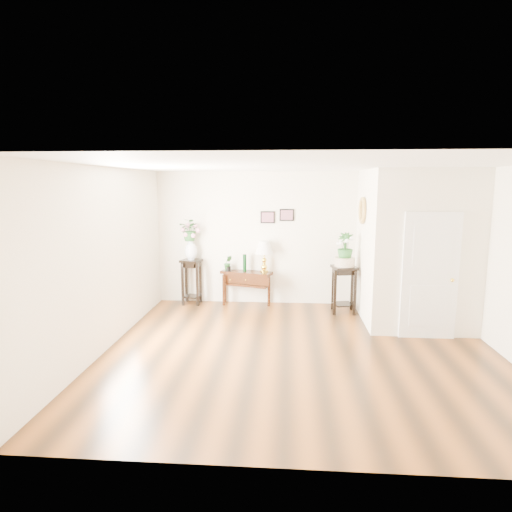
# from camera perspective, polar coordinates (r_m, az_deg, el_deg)

# --- Properties ---
(floor) EXTENTS (6.00, 5.50, 0.02)m
(floor) POSITION_cam_1_polar(r_m,az_deg,el_deg) (6.74, 6.02, -12.59)
(floor) COLOR brown
(floor) RESTS_ON ground
(ceiling) EXTENTS (6.00, 5.50, 0.02)m
(ceiling) POSITION_cam_1_polar(r_m,az_deg,el_deg) (6.25, 6.48, 11.93)
(ceiling) COLOR white
(ceiling) RESTS_ON ground
(wall_back) EXTENTS (6.00, 0.02, 2.80)m
(wall_back) POSITION_cam_1_polar(r_m,az_deg,el_deg) (9.07, 5.67, 2.31)
(wall_back) COLOR white
(wall_back) RESTS_ON ground
(wall_front) EXTENTS (6.00, 0.02, 2.80)m
(wall_front) POSITION_cam_1_polar(r_m,az_deg,el_deg) (3.68, 7.68, -8.49)
(wall_front) COLOR white
(wall_front) RESTS_ON ground
(wall_left) EXTENTS (0.02, 5.50, 2.80)m
(wall_left) POSITION_cam_1_polar(r_m,az_deg,el_deg) (6.92, -19.42, -0.43)
(wall_left) COLOR white
(wall_left) RESTS_ON ground
(partition) EXTENTS (1.80, 1.95, 2.80)m
(partition) POSITION_cam_1_polar(r_m,az_deg,el_deg) (8.42, 20.26, 1.22)
(partition) COLOR white
(partition) RESTS_ON floor
(door) EXTENTS (0.90, 0.05, 2.10)m
(door) POSITION_cam_1_polar(r_m,az_deg,el_deg) (7.54, 22.16, -2.52)
(door) COLOR white
(door) RESTS_ON floor
(art_print_left) EXTENTS (0.30, 0.02, 0.25)m
(art_print_left) POSITION_cam_1_polar(r_m,az_deg,el_deg) (9.01, 1.56, 5.19)
(art_print_left) COLOR black
(art_print_left) RESTS_ON wall_back
(art_print_right) EXTENTS (0.30, 0.02, 0.25)m
(art_print_right) POSITION_cam_1_polar(r_m,az_deg,el_deg) (8.99, 4.12, 5.48)
(art_print_right) COLOR black
(art_print_right) RESTS_ON wall_back
(wall_ornament) EXTENTS (0.07, 0.51, 0.51)m
(wall_ornament) POSITION_cam_1_polar(r_m,az_deg,el_deg) (8.27, 13.98, 5.91)
(wall_ornament) COLOR tan
(wall_ornament) RESTS_ON partition
(console_table) EXTENTS (1.13, 0.68, 0.72)m
(console_table) POSITION_cam_1_polar(r_m,az_deg,el_deg) (9.12, -1.27, -4.26)
(console_table) COLOR black
(console_table) RESTS_ON floor
(table_lamp) EXTENTS (0.50, 0.50, 0.66)m
(table_lamp) POSITION_cam_1_polar(r_m,az_deg,el_deg) (8.95, 1.10, 0.11)
(table_lamp) COLOR yellow
(table_lamp) RESTS_ON console_table
(green_vase) EXTENTS (0.09, 0.09, 0.36)m
(green_vase) POSITION_cam_1_polar(r_m,az_deg,el_deg) (9.01, -1.52, -0.99)
(green_vase) COLOR black
(green_vase) RESTS_ON console_table
(potted_plant) EXTENTS (0.21, 0.19, 0.32)m
(potted_plant) POSITION_cam_1_polar(r_m,az_deg,el_deg) (9.05, -3.76, -1.03)
(potted_plant) COLOR #225721
(potted_plant) RESTS_ON console_table
(plant_stand_a) EXTENTS (0.47, 0.47, 0.96)m
(plant_stand_a) POSITION_cam_1_polar(r_m,az_deg,el_deg) (9.23, -8.57, -3.42)
(plant_stand_a) COLOR black
(plant_stand_a) RESTS_ON floor
(porcelain_vase) EXTENTS (0.31, 0.31, 0.45)m
(porcelain_vase) POSITION_cam_1_polar(r_m,az_deg,el_deg) (9.10, -8.68, 0.92)
(porcelain_vase) COLOR white
(porcelain_vase) RESTS_ON plant_stand_a
(lily_arrangement) EXTENTS (0.54, 0.51, 0.48)m
(lily_arrangement) POSITION_cam_1_polar(r_m,az_deg,el_deg) (9.05, -8.75, 3.50)
(lily_arrangement) COLOR #225721
(lily_arrangement) RESTS_ON porcelain_vase
(plant_stand_b) EXTENTS (0.53, 0.53, 0.94)m
(plant_stand_b) POSITION_cam_1_polar(r_m,az_deg,el_deg) (8.71, 11.61, -4.37)
(plant_stand_b) COLOR black
(plant_stand_b) RESTS_ON floor
(ceramic_bowl) EXTENTS (0.48, 0.48, 0.17)m
(ceramic_bowl) POSITION_cam_1_polar(r_m,az_deg,el_deg) (8.59, 11.73, -0.81)
(ceramic_bowl) COLOR beige
(ceramic_bowl) RESTS_ON plant_stand_b
(narcissus) EXTENTS (0.35, 0.35, 0.54)m
(narcissus) POSITION_cam_1_polar(r_m,az_deg,el_deg) (8.54, 11.80, 1.25)
(narcissus) COLOR #225721
(narcissus) RESTS_ON ceramic_bowl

